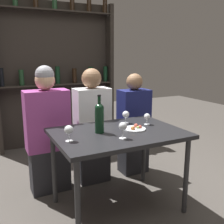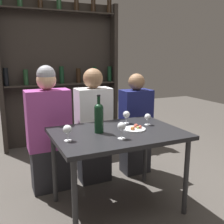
% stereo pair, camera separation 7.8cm
% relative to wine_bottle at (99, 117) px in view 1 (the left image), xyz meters
% --- Properties ---
extents(ground_plane, '(10.00, 10.00, 0.00)m').
position_rel_wine_bottle_xyz_m(ground_plane, '(0.16, -0.04, -0.87)').
color(ground_plane, '#47423D').
extents(dining_table, '(1.12, 0.80, 0.73)m').
position_rel_wine_bottle_xyz_m(dining_table, '(0.16, -0.04, -0.21)').
color(dining_table, black).
rests_on(dining_table, ground_plane).
extents(wine_rack_wall, '(1.79, 0.21, 2.26)m').
position_rel_wine_bottle_xyz_m(wine_rack_wall, '(0.16, 1.97, 0.28)').
color(wine_rack_wall, '#28231E').
rests_on(wine_rack_wall, ground_plane).
extents(wine_bottle, '(0.08, 0.08, 0.33)m').
position_rel_wine_bottle_xyz_m(wine_bottle, '(0.00, 0.00, 0.00)').
color(wine_bottle, black).
rests_on(wine_bottle, dining_table).
extents(wine_glass_0, '(0.07, 0.07, 0.13)m').
position_rel_wine_bottle_xyz_m(wine_glass_0, '(-0.30, -0.11, -0.05)').
color(wine_glass_0, silver).
rests_on(wine_glass_0, dining_table).
extents(wine_glass_1, '(0.07, 0.07, 0.14)m').
position_rel_wine_bottle_xyz_m(wine_glass_1, '(0.10, -0.23, -0.04)').
color(wine_glass_1, silver).
rests_on(wine_glass_1, dining_table).
extents(wine_glass_2, '(0.06, 0.06, 0.11)m').
position_rel_wine_bottle_xyz_m(wine_glass_2, '(0.51, 0.04, -0.07)').
color(wine_glass_2, silver).
rests_on(wine_glass_2, dining_table).
extents(wine_glass_3, '(0.07, 0.07, 0.12)m').
position_rel_wine_bottle_xyz_m(wine_glass_3, '(0.36, 0.18, -0.06)').
color(wine_glass_3, silver).
rests_on(wine_glass_3, dining_table).
extents(food_plate_0, '(0.20, 0.20, 0.04)m').
position_rel_wine_bottle_xyz_m(food_plate_0, '(0.32, -0.06, -0.13)').
color(food_plate_0, silver).
rests_on(food_plate_0, dining_table).
extents(seated_person_left, '(0.43, 0.22, 1.29)m').
position_rel_wine_bottle_xyz_m(seated_person_left, '(-0.32, 0.56, -0.26)').
color(seated_person_left, '#26262B').
rests_on(seated_person_left, ground_plane).
extents(seated_person_center, '(0.37, 0.22, 1.25)m').
position_rel_wine_bottle_xyz_m(seated_person_center, '(0.16, 0.56, -0.28)').
color(seated_person_center, '#26262B').
rests_on(seated_person_center, ground_plane).
extents(seated_person_right, '(0.35, 0.22, 1.18)m').
position_rel_wine_bottle_xyz_m(seated_person_right, '(0.68, 0.56, -0.32)').
color(seated_person_right, '#26262B').
rests_on(seated_person_right, ground_plane).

